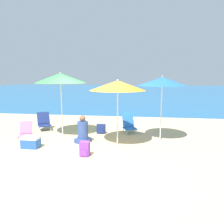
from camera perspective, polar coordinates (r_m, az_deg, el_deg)
name	(u,v)px	position (r m, az deg, el deg)	size (l,w,h in m)	color
ground_plane	(90,150)	(6.76, -5.71, -9.93)	(60.00, 60.00, 0.00)	#D1BA89
sea_water	(132,91)	(31.98, 5.16, 5.45)	(60.00, 40.00, 0.01)	#23669E
beach_umbrella_blue	(162,81)	(7.59, 12.97, 7.80)	(1.63, 1.63, 2.24)	white
beach_umbrella_green	(60,78)	(8.20, -13.31, 8.60)	(1.85, 1.85, 2.37)	white
beach_umbrella_orange	(118,86)	(6.92, 1.48, 6.93)	(1.79, 1.79, 2.13)	white
beach_chair_pink	(25,132)	(8.34, -21.66, -4.80)	(0.59, 0.68, 0.63)	silver
beach_chair_navy	(44,122)	(9.54, -17.35, -2.42)	(0.75, 0.78, 0.73)	silver
beach_chair_blue	(129,123)	(8.69, 4.42, -2.97)	(0.66, 0.73, 0.80)	silver
person_seated_near	(83,132)	(7.44, -7.64, -5.12)	(0.54, 0.58, 0.93)	#334C8C
backpack_navy	(101,129)	(8.58, -2.88, -4.43)	(0.33, 0.20, 0.37)	navy
backpack_purple	(85,149)	(6.27, -7.14, -9.55)	(0.27, 0.24, 0.42)	purple
cooler_box	(31,142)	(7.37, -20.45, -7.37)	(0.53, 0.37, 0.36)	#2859B2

